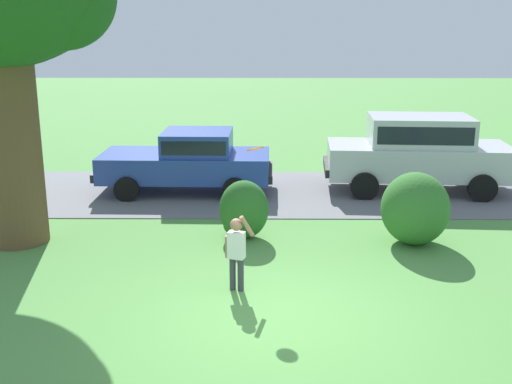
# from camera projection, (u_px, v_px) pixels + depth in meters

# --- Properties ---
(ground_plane) EXTENTS (80.00, 80.00, 0.00)m
(ground_plane) POSITION_uv_depth(u_px,v_px,m) (274.00, 318.00, 9.24)
(ground_plane) COLOR #518E42
(driveway_strip) EXTENTS (28.00, 4.40, 0.02)m
(driveway_strip) POSITION_uv_depth(u_px,v_px,m) (269.00, 193.00, 15.95)
(driveway_strip) COLOR slate
(driveway_strip) RESTS_ON ground
(shrub_near_tree) EXTENTS (0.98, 0.89, 1.18)m
(shrub_near_tree) POSITION_uv_depth(u_px,v_px,m) (243.00, 211.00, 12.54)
(shrub_near_tree) COLOR #286023
(shrub_near_tree) RESTS_ON ground
(shrub_centre_left) EXTENTS (1.31, 1.40, 1.41)m
(shrub_centre_left) POSITION_uv_depth(u_px,v_px,m) (415.00, 209.00, 12.18)
(shrub_centre_left) COLOR #33702B
(shrub_centre_left) RESTS_ON ground
(parked_sedan) EXTENTS (4.43, 2.16, 1.56)m
(parked_sedan) POSITION_uv_depth(u_px,v_px,m) (189.00, 159.00, 15.87)
(parked_sedan) COLOR #28429E
(parked_sedan) RESTS_ON ground
(parked_suv) EXTENTS (4.80, 2.32, 1.92)m
(parked_suv) POSITION_uv_depth(u_px,v_px,m) (418.00, 149.00, 15.88)
(parked_suv) COLOR silver
(parked_suv) RESTS_ON ground
(child_thrower) EXTENTS (0.48, 0.24, 1.29)m
(child_thrower) POSITION_uv_depth(u_px,v_px,m) (237.00, 248.00, 10.03)
(child_thrower) COLOR #383842
(child_thrower) RESTS_ON ground
(frisbee) EXTENTS (0.29, 0.28, 0.14)m
(frisbee) POSITION_uv_depth(u_px,v_px,m) (255.00, 149.00, 10.20)
(frisbee) COLOR orange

